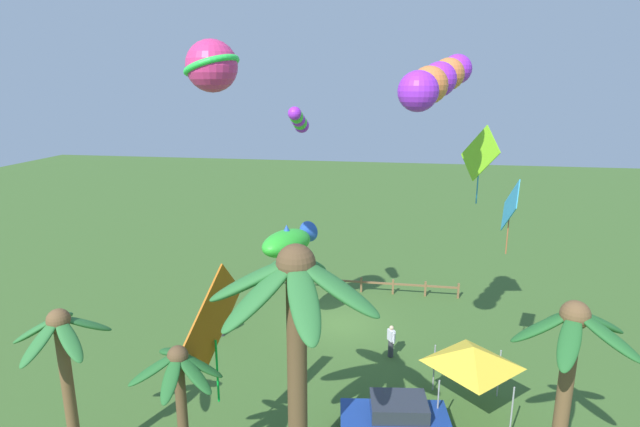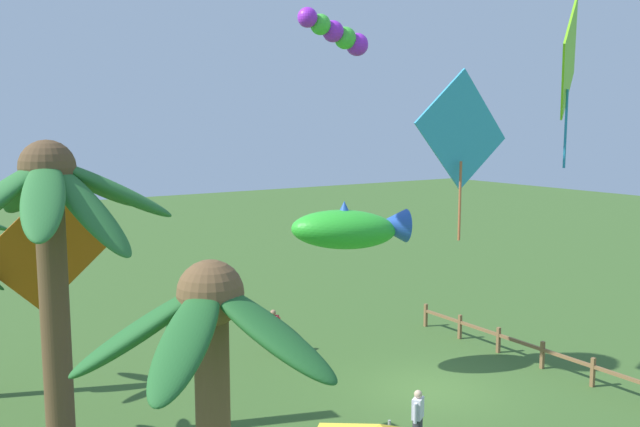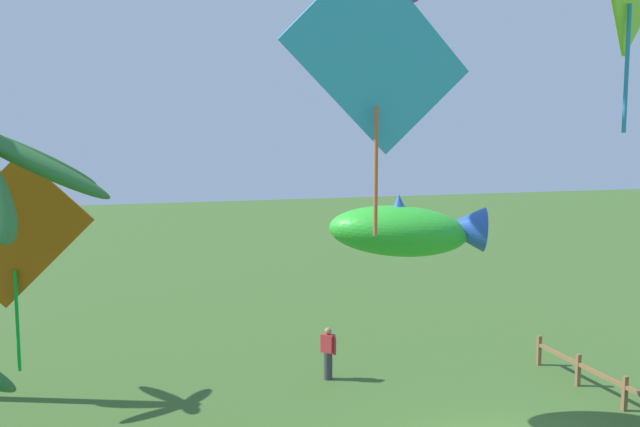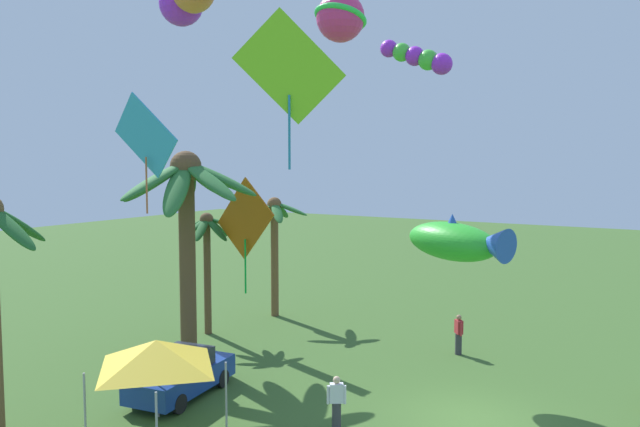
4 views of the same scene
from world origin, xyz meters
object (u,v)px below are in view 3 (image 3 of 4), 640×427
object	(u,v)px
kite_fish_0	(408,230)
kite_diamond_2	(13,235)
spectator_1	(328,353)
kite_diamond_4	(377,60)

from	to	relation	value
kite_fish_0	kite_diamond_2	xyz separation A→B (m)	(0.40, 9.23, 0.21)
spectator_1	kite_diamond_4	distance (m)	15.19
kite_diamond_2	kite_diamond_4	bearing A→B (deg)	-154.63
kite_diamond_2	kite_diamond_4	distance (m)	11.25
kite_diamond_4	spectator_1	bearing A→B (deg)	-15.60
kite_fish_0	spectator_1	bearing A→B (deg)	16.56
spectator_1	kite_diamond_2	size ratio (longest dim) A/B	0.33
spectator_1	kite_diamond_4	xyz separation A→B (m)	(-12.79, 3.57, 7.37)
kite_fish_0	kite_diamond_4	size ratio (longest dim) A/B	1.45
kite_diamond_2	spectator_1	bearing A→B (deg)	-69.94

